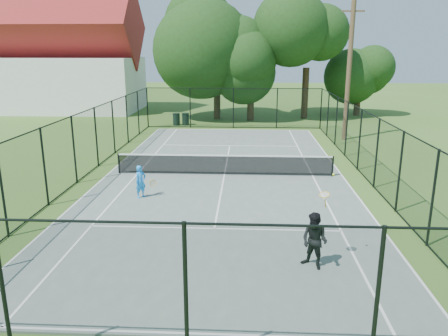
{
  "coord_description": "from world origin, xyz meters",
  "views": [
    {
      "loc": [
        1.01,
        -19.64,
        5.73
      ],
      "look_at": [
        0.14,
        -3.0,
        1.2
      ],
      "focal_mm": 35.0,
      "sensor_mm": 36.0,
      "label": 1
    }
  ],
  "objects_px": {
    "player_blue": "(141,182)",
    "trash_bin_right": "(186,119)",
    "trash_bin_left": "(176,119)",
    "player_black": "(315,241)",
    "tennis_net": "(224,164)",
    "utility_pole": "(349,70)"
  },
  "relations": [
    {
      "from": "player_blue",
      "to": "trash_bin_right",
      "type": "bearing_deg",
      "value": 92.12
    },
    {
      "from": "trash_bin_left",
      "to": "player_blue",
      "type": "distance_m",
      "value": 17.46
    },
    {
      "from": "trash_bin_left",
      "to": "player_black",
      "type": "relative_size",
      "value": 0.37
    },
    {
      "from": "tennis_net",
      "to": "utility_pole",
      "type": "distance_m",
      "value": 12.31
    },
    {
      "from": "player_blue",
      "to": "player_black",
      "type": "height_order",
      "value": "player_black"
    },
    {
      "from": "utility_pole",
      "to": "player_black",
      "type": "relative_size",
      "value": 3.47
    },
    {
      "from": "tennis_net",
      "to": "trash_bin_left",
      "type": "distance_m",
      "value": 14.69
    },
    {
      "from": "tennis_net",
      "to": "player_blue",
      "type": "distance_m",
      "value": 4.63
    },
    {
      "from": "tennis_net",
      "to": "player_blue",
      "type": "bearing_deg",
      "value": -132.47
    },
    {
      "from": "player_blue",
      "to": "player_black",
      "type": "bearing_deg",
      "value": -42.4
    },
    {
      "from": "trash_bin_right",
      "to": "utility_pole",
      "type": "relative_size",
      "value": 0.11
    },
    {
      "from": "player_black",
      "to": "trash_bin_left",
      "type": "bearing_deg",
      "value": 107.79
    },
    {
      "from": "tennis_net",
      "to": "utility_pole",
      "type": "xyz_separation_m",
      "value": [
        7.44,
        9.0,
        3.88
      ]
    },
    {
      "from": "trash_bin_right",
      "to": "player_black",
      "type": "xyz_separation_m",
      "value": [
        6.63,
        -22.99,
        0.36
      ]
    },
    {
      "from": "trash_bin_left",
      "to": "utility_pole",
      "type": "height_order",
      "value": "utility_pole"
    },
    {
      "from": "trash_bin_left",
      "to": "player_blue",
      "type": "relative_size",
      "value": 0.72
    },
    {
      "from": "utility_pole",
      "to": "trash_bin_right",
      "type": "bearing_deg",
      "value": 155.51
    },
    {
      "from": "trash_bin_left",
      "to": "player_black",
      "type": "bearing_deg",
      "value": -72.21
    },
    {
      "from": "tennis_net",
      "to": "player_blue",
      "type": "height_order",
      "value": "player_blue"
    },
    {
      "from": "trash_bin_right",
      "to": "utility_pole",
      "type": "bearing_deg",
      "value": -24.49
    },
    {
      "from": "trash_bin_left",
      "to": "player_black",
      "type": "height_order",
      "value": "player_black"
    },
    {
      "from": "trash_bin_left",
      "to": "trash_bin_right",
      "type": "xyz_separation_m",
      "value": [
        0.71,
        0.12,
        0.0
      ]
    }
  ]
}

